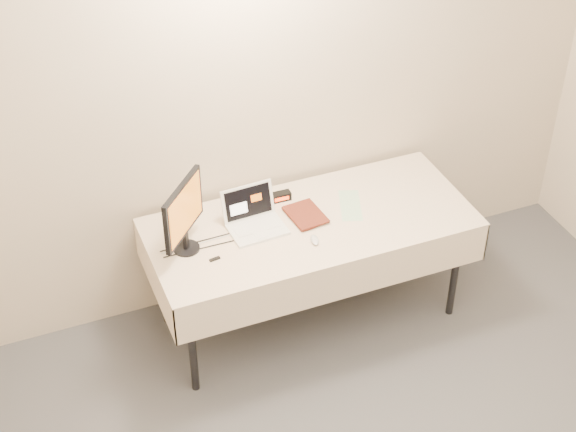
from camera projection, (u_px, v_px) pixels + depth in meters
name	position (u px, v px, depth m)	size (l,w,h in m)	color
back_wall	(280.00, 90.00, 4.96)	(4.00, 0.10, 2.70)	beige
table	(311.00, 230.00, 5.03)	(1.86, 0.81, 0.74)	black
laptop	(253.00, 218.00, 4.93)	(0.32, 0.29, 0.21)	white
monitor	(183.00, 213.00, 4.65)	(0.29, 0.32, 0.42)	black
book	(291.00, 204.00, 4.92)	(0.18, 0.02, 0.25)	maroon
alarm_clock	(280.00, 197.00, 5.14)	(0.12, 0.06, 0.05)	black
clicker	(315.00, 240.00, 4.84)	(0.04, 0.09, 0.02)	silver
paper_form	(350.00, 205.00, 5.11)	(0.12, 0.30, 0.00)	#A9D5AA
usb_dongle	(215.00, 259.00, 4.72)	(0.06, 0.02, 0.01)	black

